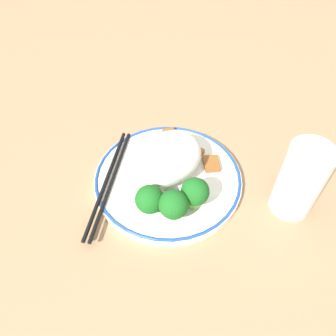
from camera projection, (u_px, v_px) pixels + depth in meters
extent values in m
plane|color=#9E7A56|center=(168.00, 181.00, 0.53)|extent=(3.00, 3.00, 0.00)
cylinder|color=white|center=(168.00, 179.00, 0.52)|extent=(0.23, 0.23, 0.01)
torus|color=#1E479E|center=(168.00, 176.00, 0.52)|extent=(0.23, 0.23, 0.01)
ellipsoid|color=white|center=(168.00, 158.00, 0.50)|extent=(0.12, 0.09, 0.06)
cylinder|color=#7FB756|center=(150.00, 208.00, 0.47)|extent=(0.01, 0.01, 0.01)
sphere|color=#19601E|center=(150.00, 199.00, 0.45)|extent=(0.04, 0.04, 0.04)
cylinder|color=#7FB756|center=(173.00, 214.00, 0.46)|extent=(0.01, 0.01, 0.02)
sphere|color=#19601E|center=(174.00, 204.00, 0.44)|extent=(0.04, 0.04, 0.04)
cylinder|color=#7FB756|center=(194.00, 202.00, 0.47)|extent=(0.02, 0.02, 0.02)
sphere|color=#19601E|center=(195.00, 192.00, 0.46)|extent=(0.04, 0.04, 0.04)
cube|color=brown|center=(211.00, 164.00, 0.53)|extent=(0.04, 0.04, 0.01)
cube|color=brown|center=(170.00, 135.00, 0.57)|extent=(0.03, 0.03, 0.01)
cube|color=brown|center=(175.00, 147.00, 0.55)|extent=(0.04, 0.04, 0.01)
cube|color=#995B28|center=(195.00, 152.00, 0.55)|extent=(0.02, 0.03, 0.01)
cylinder|color=black|center=(106.00, 181.00, 0.51)|extent=(0.18, 0.12, 0.01)
cylinder|color=black|center=(112.00, 182.00, 0.51)|extent=(0.18, 0.12, 0.01)
cylinder|color=silver|center=(300.00, 180.00, 0.45)|extent=(0.06, 0.06, 0.12)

